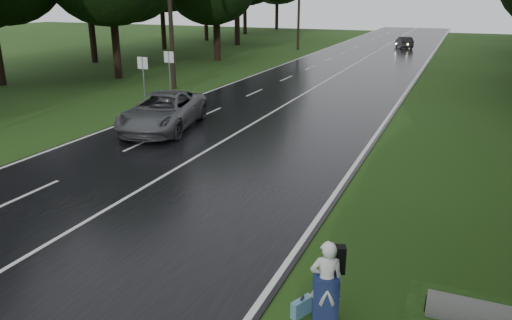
{
  "coord_description": "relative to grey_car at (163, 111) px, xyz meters",
  "views": [
    {
      "loc": [
        9.02,
        -8.19,
        5.94
      ],
      "look_at": [
        3.47,
        4.94,
        1.1
      ],
      "focal_mm": 34.35,
      "sensor_mm": 36.0,
      "label": 1
    }
  ],
  "objects": [
    {
      "name": "road",
      "position": [
        3.45,
        9.65,
        -0.84
      ],
      "size": [
        12.0,
        140.0,
        0.04
      ],
      "primitive_type": "cube",
      "color": "black",
      "rests_on": "ground"
    },
    {
      "name": "tree_left_d",
      "position": [
        -11.19,
        11.14,
        -0.86
      ],
      "size": [
        9.33,
        9.33,
        14.57
      ],
      "primitive_type": null,
      "color": "black",
      "rests_on": "ground"
    },
    {
      "name": "road_sign_a",
      "position": [
        -3.75,
        3.91,
        -0.86
      ],
      "size": [
        0.65,
        0.1,
        2.7
      ],
      "primitive_type": null,
      "color": "white",
      "rests_on": "ground"
    },
    {
      "name": "tree_left_f",
      "position": [
        -13.66,
        37.43,
        -0.86
      ],
      "size": [
        11.56,
        11.56,
        18.06
      ],
      "primitive_type": null,
      "color": "black",
      "rests_on": "ground"
    },
    {
      "name": "road_sign_b",
      "position": [
        -3.75,
        6.55,
        -0.86
      ],
      "size": [
        0.66,
        0.1,
        2.74
      ],
      "primitive_type": null,
      "color": "white",
      "rests_on": "ground"
    },
    {
      "name": "suitcase",
      "position": [
        10.14,
        -10.76,
        -0.68
      ],
      "size": [
        0.34,
        0.52,
        0.36
      ],
      "primitive_type": "cube",
      "rotation": [
        0.0,
        0.0,
        5.86
      ],
      "color": "teal",
      "rests_on": "ground"
    },
    {
      "name": "hitchhiker",
      "position": [
        10.6,
        -10.73,
        -0.08
      ],
      "size": [
        0.72,
        0.69,
        1.7
      ],
      "color": "silver",
      "rests_on": "ground"
    },
    {
      "name": "tree_left_e",
      "position": [
        -9.15,
        23.24,
        -0.86
      ],
      "size": [
        8.12,
        8.12,
        12.69
      ],
      "primitive_type": null,
      "color": "black",
      "rests_on": "ground"
    },
    {
      "name": "far_car",
      "position": [
        5.73,
        41.45,
        -0.18
      ],
      "size": [
        2.54,
        4.12,
        1.28
      ],
      "primitive_type": "imported",
      "rotation": [
        0.0,
        0.0,
        3.47
      ],
      "color": "black",
      "rests_on": "road"
    },
    {
      "name": "lane_center",
      "position": [
        3.45,
        9.65,
        -0.82
      ],
      "size": [
        0.12,
        140.0,
        0.01
      ],
      "primitive_type": "cube",
      "color": "silver",
      "rests_on": "road"
    },
    {
      "name": "utility_pole_mid",
      "position": [
        -5.05,
        9.02,
        -0.86
      ],
      "size": [
        1.8,
        0.28,
        10.01
      ],
      "primitive_type": null,
      "color": "black",
      "rests_on": "ground"
    },
    {
      "name": "grey_car",
      "position": [
        0.0,
        0.0,
        0.0
      ],
      "size": [
        3.93,
        6.37,
        1.65
      ],
      "primitive_type": "imported",
      "rotation": [
        0.0,
        0.0,
        0.22
      ],
      "color": "#4E5053",
      "rests_on": "road"
    },
    {
      "name": "utility_pole_far",
      "position": [
        -5.05,
        35.02,
        -0.86
      ],
      "size": [
        1.8,
        0.28,
        10.31
      ],
      "primitive_type": null,
      "color": "black",
      "rests_on": "ground"
    },
    {
      "name": "ground",
      "position": [
        3.45,
        -10.35,
        -0.86
      ],
      "size": [
        160.0,
        160.0,
        0.0
      ],
      "primitive_type": "plane",
      "color": "#224314",
      "rests_on": "ground"
    }
  ]
}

